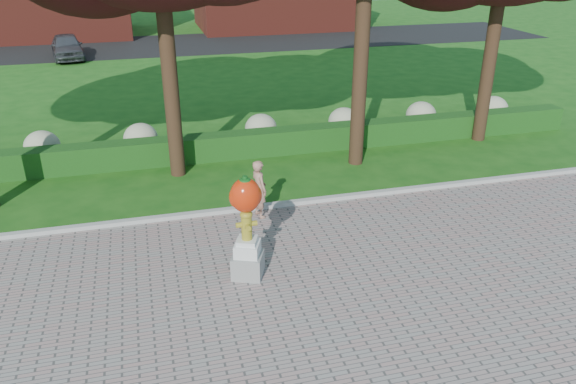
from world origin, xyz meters
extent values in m
plane|color=#195014|center=(0.00, 0.00, 0.00)|extent=(100.00, 100.00, 0.00)
cube|color=#ADADA5|center=(0.00, 3.00, 0.07)|extent=(40.00, 0.18, 0.15)
cube|color=#1A4112|center=(0.00, 7.00, 0.40)|extent=(24.00, 0.70, 0.80)
ellipsoid|color=#ABAD84|center=(-6.00, 8.00, 0.55)|extent=(1.10, 1.10, 0.99)
ellipsoid|color=#ABAD84|center=(-3.00, 8.00, 0.55)|extent=(1.10, 1.10, 0.99)
ellipsoid|color=#ABAD84|center=(1.00, 8.00, 0.55)|extent=(1.10, 1.10, 0.99)
ellipsoid|color=#ABAD84|center=(4.00, 8.00, 0.55)|extent=(1.10, 1.10, 0.99)
ellipsoid|color=#ABAD84|center=(7.00, 8.00, 0.55)|extent=(1.10, 1.10, 0.99)
ellipsoid|color=#ABAD84|center=(10.00, 8.00, 0.55)|extent=(1.10, 1.10, 0.99)
cube|color=black|center=(0.00, 28.00, 0.01)|extent=(50.00, 8.00, 0.02)
cylinder|color=black|center=(-2.00, 6.00, 3.08)|extent=(0.44, 0.44, 6.16)
cylinder|color=black|center=(3.50, 5.50, 3.64)|extent=(0.44, 0.44, 7.28)
cylinder|color=black|center=(8.50, 6.50, 2.94)|extent=(0.44, 0.44, 5.88)
cube|color=gray|center=(-1.04, -0.01, 0.29)|extent=(0.80, 0.80, 0.50)
cube|color=silver|center=(-1.04, -0.01, 0.68)|extent=(0.65, 0.65, 0.28)
cube|color=silver|center=(-1.04, -0.01, 0.86)|extent=(0.52, 0.52, 0.10)
cylinder|color=olive|center=(-1.04, -0.01, 1.19)|extent=(0.22, 0.22, 0.56)
ellipsoid|color=olive|center=(-1.04, -0.01, 1.47)|extent=(0.26, 0.26, 0.18)
cylinder|color=olive|center=(-1.20, -0.01, 1.25)|extent=(0.12, 0.11, 0.11)
cylinder|color=olive|center=(-0.88, -0.01, 1.25)|extent=(0.12, 0.11, 0.11)
cylinder|color=olive|center=(-1.04, -0.16, 1.25)|extent=(0.12, 0.12, 0.12)
cylinder|color=olive|center=(-1.04, -0.01, 1.55)|extent=(0.08, 0.08, 0.05)
ellipsoid|color=red|center=(-1.04, -0.01, 1.90)|extent=(0.62, 0.56, 0.72)
ellipsoid|color=red|center=(-1.22, -0.01, 1.88)|extent=(0.31, 0.31, 0.46)
ellipsoid|color=red|center=(-0.86, -0.01, 1.88)|extent=(0.31, 0.31, 0.46)
cylinder|color=#125017|center=(-1.04, -0.01, 2.25)|extent=(0.10, 0.10, 0.12)
ellipsoid|color=#125017|center=(-1.04, -0.01, 2.22)|extent=(0.24, 0.24, 0.08)
imported|color=#A97660|center=(-0.22, 2.60, 0.80)|extent=(0.50, 0.63, 1.51)
imported|color=#43464B|center=(-6.69, 25.00, 0.71)|extent=(2.24, 4.27, 1.39)
camera|label=1|loc=(-2.80, -9.92, 6.59)|focal=35.00mm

